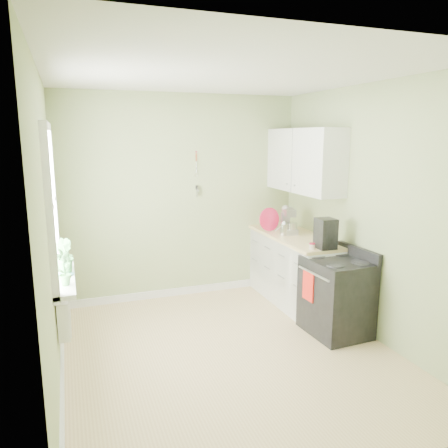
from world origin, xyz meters
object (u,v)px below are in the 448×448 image
object	(u,v)px
stand_mixer	(289,222)
kettle	(284,228)
stove	(336,296)
coffee_maker	(325,234)

from	to	relation	value
stand_mixer	kettle	bearing A→B (deg)	-144.94
stove	kettle	bearing A→B (deg)	97.68
stand_mixer	coffee_maker	xyz separation A→B (m)	(0.01, -0.84, 0.01)
kettle	coffee_maker	size ratio (longest dim) A/B	0.53
stand_mixer	kettle	xyz separation A→B (m)	(-0.11, -0.08, -0.06)
stove	coffee_maker	xyz separation A→B (m)	(-0.01, 0.25, 0.65)
kettle	stand_mixer	bearing A→B (deg)	35.06
stand_mixer	kettle	world-z (taller)	stand_mixer
coffee_maker	kettle	bearing A→B (deg)	99.20
coffee_maker	stove	bearing A→B (deg)	-86.98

